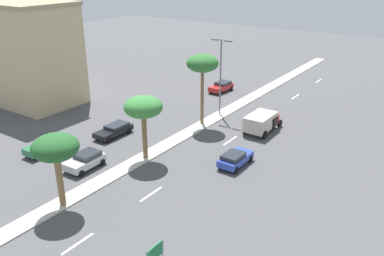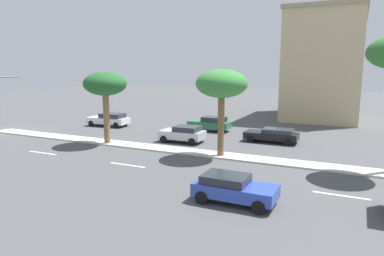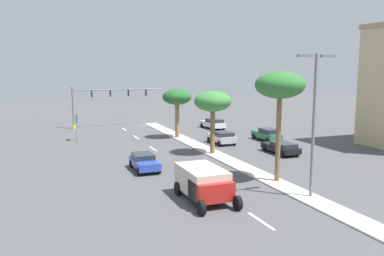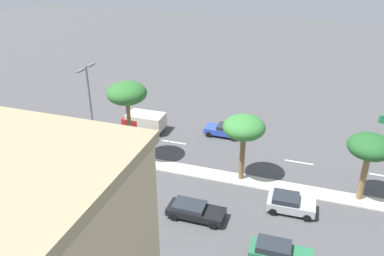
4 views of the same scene
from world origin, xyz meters
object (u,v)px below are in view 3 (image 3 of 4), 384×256
Objects in this scene: traffic_signal_gantry at (99,101)px; street_lamp_rear at (314,114)px; sedan_black_leading at (281,147)px; box_truck at (204,183)px; sedan_blue_inboard at (144,162)px; palm_tree_inboard at (177,98)px; palm_tree_trailing at (280,87)px; directional_road_sign at (77,122)px; palm_tree_leading at (213,102)px; sedan_white_left at (213,123)px; sedan_silver_outboard at (222,137)px; sedan_green_trailing at (267,134)px.

street_lamp_rear is at bearing 102.12° from traffic_signal_gantry.
sedan_black_leading is 0.87× the size of box_truck.
sedan_black_leading is at bearing -174.92° from sedan_blue_inboard.
palm_tree_inboard is 24.23m from box_truck.
palm_tree_trailing is 1.56× the size of box_truck.
street_lamp_rear reaches higher than directional_road_sign.
traffic_signal_gantry is at bearing -76.45° from palm_tree_trailing.
directional_road_sign is 27.36m from palm_tree_trailing.
street_lamp_rear is 1.77× the size of box_truck.
palm_tree_trailing is (-0.49, 10.90, 2.00)m from palm_tree_leading.
sedan_white_left is (-6.82, -30.86, -4.89)m from street_lamp_rear.
sedan_silver_outboard is at bearing 121.01° from traffic_signal_gantry.
palm_tree_inboard is at bearing -105.08° from box_truck.
palm_tree_leading reaches higher than palm_tree_inboard.
palm_tree_leading is at bearing -155.44° from sedan_blue_inboard.
street_lamp_rear is (0.03, 4.04, -1.60)m from palm_tree_trailing.
palm_tree_inboard is 1.39× the size of sedan_green_trailing.
sedan_green_trailing is at bearing -111.05° from sedan_black_leading.
street_lamp_rear is 22.01m from sedan_green_trailing.
street_lamp_rear is (-0.63, 25.19, 0.63)m from palm_tree_inboard.
box_truck is at bearing 74.92° from palm_tree_inboard.
box_truck reaches higher than sedan_black_leading.
sedan_green_trailing is at bearing -154.40° from sedan_blue_inboard.
directional_road_sign is 0.59× the size of box_truck.
traffic_signal_gantry reaches higher than sedan_white_left.
sedan_green_trailing reaches higher than sedan_white_left.
sedan_blue_inboard is 9.35m from box_truck.
box_truck is (-1.33, 36.03, -2.69)m from traffic_signal_gantry.
sedan_white_left is at bearing -171.26° from directional_road_sign.
palm_tree_leading reaches higher than box_truck.
street_lamp_rear reaches higher than sedan_blue_inboard.
traffic_signal_gantry reaches higher than sedan_blue_inboard.
street_lamp_rear reaches higher than sedan_green_trailing.
sedan_green_trailing is 23.48m from box_truck.
palm_tree_trailing is 18.98m from sedan_green_trailing.
directional_road_sign reaches higher than box_truck.
sedan_silver_outboard is (-3.34, -4.75, -4.49)m from palm_tree_leading.
sedan_blue_inboard is at bearing -53.06° from street_lamp_rear.
palm_tree_leading is 1.18× the size of box_truck.
sedan_black_leading is (-18.53, 15.32, -1.58)m from directional_road_sign.
traffic_signal_gantry is 16.97m from sedan_white_left.
directional_road_sign is 26.42m from box_truck.
traffic_signal_gantry reaches higher than sedan_green_trailing.
street_lamp_rear is (-0.46, 14.95, 0.39)m from palm_tree_leading.
sedan_black_leading is (-6.76, 12.61, -4.34)m from palm_tree_inboard.
palm_tree_trailing reaches higher than sedan_white_left.
sedan_black_leading is at bearing -125.56° from palm_tree_trailing.
box_truck is (12.98, 10.49, 0.51)m from sedan_black_leading.
sedan_blue_inboard is (7.85, 13.91, -4.29)m from palm_tree_inboard.
palm_tree_leading is at bearing -116.44° from box_truck.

